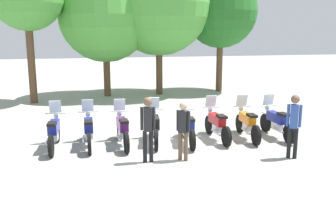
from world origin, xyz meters
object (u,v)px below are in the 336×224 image
object	(u,v)px
motorcycle_1	(89,130)
motorcycle_3	(155,127)
person_2	(294,121)
tree_3	(221,12)
motorcycle_4	(188,127)
tree_2	(159,4)
motorcycle_6	(247,123)
person_0	(183,127)
motorcycle_0	(54,132)
motorcycle_2	(122,129)
motorcycle_7	(276,122)
person_1	(148,124)
tree_1	(105,16)
motorcycle_5	(217,124)

from	to	relation	value
motorcycle_1	motorcycle_3	distance (m)	2.05
person_2	tree_3	xyz separation A→B (m)	(2.22, 12.00, 3.49)
motorcycle_4	tree_2	world-z (taller)	tree_2
motorcycle_1	tree_3	xyz separation A→B (m)	(7.71, 9.62, 4.04)
motorcycle_6	person_0	distance (m)	3.14
motorcycle_0	motorcycle_2	bearing A→B (deg)	-90.24
motorcycle_6	tree_3	size ratio (longest dim) A/B	0.33
motorcycle_4	motorcycle_6	size ratio (longest dim) A/B	1.00
motorcycle_3	motorcycle_4	bearing A→B (deg)	-95.97
motorcycle_3	tree_3	distance (m)	11.91
motorcycle_7	person_0	world-z (taller)	person_0
person_1	tree_1	xyz separation A→B (m)	(-0.34, 11.19, 3.21)
person_1	person_2	distance (m)	4.00
motorcycle_1	motorcycle_0	bearing A→B (deg)	90.15
person_0	motorcycle_3	bearing A→B (deg)	-128.13
motorcycle_2	person_1	xyz separation A→B (m)	(0.51, -1.71, 0.54)
motorcycle_2	tree_3	bearing A→B (deg)	-36.25
tree_3	person_2	bearing A→B (deg)	-100.49
person_0	person_1	size ratio (longest dim) A/B	0.92
person_0	tree_3	xyz separation A→B (m)	(5.22, 11.51, 3.60)
motorcycle_4	motorcycle_6	distance (m)	2.05
motorcycle_3	tree_2	size ratio (longest dim) A/B	0.28
motorcycle_3	person_2	bearing A→B (deg)	-116.06
motorcycle_2	tree_1	xyz separation A→B (m)	(0.17, 9.47, 3.75)
motorcycle_1	motorcycle_7	size ratio (longest dim) A/B	1.00
motorcycle_5	tree_2	bearing A→B (deg)	-1.09
tree_1	motorcycle_6	bearing A→B (deg)	-67.72
motorcycle_0	motorcycle_1	world-z (taller)	same
tree_2	tree_3	bearing A→B (deg)	4.69
motorcycle_1	motorcycle_4	xyz separation A→B (m)	(3.07, -0.30, -0.01)
motorcycle_6	motorcycle_7	world-z (taller)	same
motorcycle_1	motorcycle_4	bearing A→B (deg)	-95.17
motorcycle_7	tree_2	xyz separation A→B (m)	(-2.05, 9.61, 4.39)
motorcycle_0	motorcycle_2	distance (m)	2.04
person_1	tree_2	bearing A→B (deg)	-6.09
motorcycle_3	tree_3	bearing A→B (deg)	-22.29
motorcycle_7	tree_3	distance (m)	10.81
motorcycle_1	motorcycle_6	distance (m)	5.11
motorcycle_0	motorcycle_2	xyz separation A→B (m)	(2.04, -0.11, 0.00)
motorcycle_3	tree_2	world-z (taller)	tree_2
motorcycle_3	tree_3	world-z (taller)	tree_3
motorcycle_6	tree_1	size ratio (longest dim) A/B	0.33
person_0	person_1	distance (m)	0.97
person_1	motorcycle_3	bearing A→B (deg)	-9.48
motorcycle_1	tree_1	size ratio (longest dim) A/B	0.33
motorcycle_4	tree_3	size ratio (longest dim) A/B	0.33
motorcycle_1	person_2	xyz separation A→B (m)	(5.49, -2.38, 0.55)
motorcycle_0	tree_2	distance (m)	11.49
motorcycle_5	motorcycle_6	size ratio (longest dim) A/B	1.00
motorcycle_1	motorcycle_4	world-z (taller)	motorcycle_1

